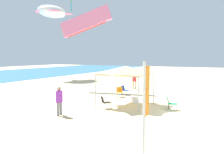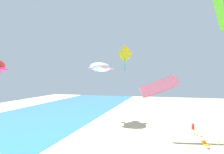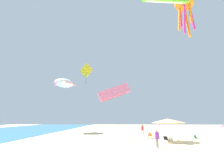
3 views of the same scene
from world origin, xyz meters
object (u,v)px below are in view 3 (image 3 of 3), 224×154
(folding_chair_left_of_tent, at_px, (167,139))
(kite_diamond_yellow, at_px, (86,71))
(folding_chair_right_of_tent, at_px, (151,135))
(kite_octopus_orange, at_px, (184,5))
(cooler_box, at_px, (170,139))
(person_watching_sky, at_px, (142,129))
(folding_chair_near_cooler, at_px, (197,138))
(folding_chair_facing_ocean, at_px, (149,135))
(kite_parafoil_pink, at_px, (114,92))
(canopy_tent, at_px, (168,121))
(kite_turtle_white, at_px, (64,83))
(person_by_tent, at_px, (157,137))

(folding_chair_left_of_tent, bearing_deg, kite_diamond_yellow, -2.73)
(folding_chair_right_of_tent, distance_m, kite_octopus_orange, 16.67)
(cooler_box, bearing_deg, person_watching_sky, 21.96)
(folding_chair_near_cooler, bearing_deg, folding_chair_right_of_tent, 48.13)
(folding_chair_facing_ocean, relative_size, person_watching_sky, 0.46)
(cooler_box, height_order, kite_parafoil_pink, kite_parafoil_pink)
(kite_parafoil_pink, bearing_deg, cooler_box, 129.46)
(folding_chair_near_cooler, height_order, person_watching_sky, person_watching_sky)
(folding_chair_right_of_tent, xyz_separation_m, kite_diamond_yellow, (8.43, 11.10, 11.50))
(canopy_tent, distance_m, folding_chair_facing_ocean, 4.72)
(cooler_box, distance_m, kite_parafoil_pink, 10.94)
(folding_chair_near_cooler, xyz_separation_m, kite_diamond_yellow, (11.36, 16.07, 11.50))
(person_watching_sky, relative_size, kite_turtle_white, 0.29)
(folding_chair_left_of_tent, bearing_deg, folding_chair_near_cooler, -113.99)
(folding_chair_near_cooler, xyz_separation_m, kite_parafoil_pink, (5.83, 10.17, 6.40))
(folding_chair_right_of_tent, bearing_deg, kite_octopus_orange, -105.99)
(kite_octopus_orange, bearing_deg, canopy_tent, 154.46)
(canopy_tent, bearing_deg, folding_chair_facing_ocean, 25.45)
(kite_octopus_orange, height_order, kite_diamond_yellow, kite_octopus_orange)
(kite_octopus_orange, relative_size, kite_diamond_yellow, 0.89)
(folding_chair_near_cooler, relative_size, cooler_box, 1.10)
(folding_chair_right_of_tent, xyz_separation_m, folding_chair_facing_ocean, (1.11, 0.06, 0.00))
(person_by_tent, bearing_deg, kite_turtle_white, -146.17)
(kite_diamond_yellow, bearing_deg, canopy_tent, -21.12)
(folding_chair_near_cooler, bearing_deg, person_watching_sky, 24.31)
(cooler_box, xyz_separation_m, person_watching_sky, (6.75, 2.72, 0.84))
(kite_turtle_white, bearing_deg, person_by_tent, -146.37)
(person_watching_sky, height_order, kite_turtle_white, kite_turtle_white)
(folding_chair_near_cooler, height_order, person_by_tent, person_by_tent)
(folding_chair_left_of_tent, relative_size, folding_chair_near_cooler, 1.00)
(kite_octopus_orange, bearing_deg, folding_chair_right_of_tent, 163.18)
(kite_octopus_orange, bearing_deg, kite_turtle_white, -167.89)
(folding_chair_facing_ocean, relative_size, person_by_tent, 0.49)
(folding_chair_near_cooler, relative_size, kite_octopus_orange, 0.21)
(canopy_tent, bearing_deg, cooler_box, -16.37)
(kite_octopus_orange, bearing_deg, kite_parafoil_pink, -179.80)
(cooler_box, distance_m, kite_diamond_yellow, 20.43)
(cooler_box, height_order, person_watching_sky, person_watching_sky)
(folding_chair_right_of_tent, xyz_separation_m, kite_parafoil_pink, (2.89, 5.20, 6.40))
(cooler_box, distance_m, kite_turtle_white, 24.37)
(folding_chair_facing_ocean, relative_size, kite_octopus_orange, 0.21)
(person_watching_sky, bearing_deg, folding_chair_left_of_tent, 108.95)
(kite_octopus_orange, height_order, kite_parafoil_pink, kite_octopus_orange)
(folding_chair_left_of_tent, distance_m, kite_parafoil_pink, 11.62)
(folding_chair_left_of_tent, height_order, kite_diamond_yellow, kite_diamond_yellow)
(person_by_tent, height_order, kite_diamond_yellow, kite_diamond_yellow)
(kite_turtle_white, bearing_deg, folding_chair_right_of_tent, -131.21)
(canopy_tent, distance_m, kite_octopus_orange, 13.29)
(person_watching_sky, bearing_deg, folding_chair_near_cooler, 134.19)
(folding_chair_facing_ocean, xyz_separation_m, person_watching_sky, (3.81, 0.59, 0.56))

